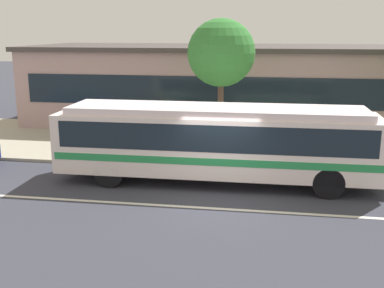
# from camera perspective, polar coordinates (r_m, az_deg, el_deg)

# --- Properties ---
(ground_plane) EXTENTS (120.00, 120.00, 0.00)m
(ground_plane) POSITION_cam_1_polar(r_m,az_deg,el_deg) (14.95, 3.07, -6.70)
(ground_plane) COLOR #353641
(sidewalk_slab) EXTENTS (60.00, 8.00, 0.12)m
(sidewalk_slab) POSITION_cam_1_polar(r_m,az_deg,el_deg) (21.67, 5.14, -0.09)
(sidewalk_slab) COLOR #A49C87
(sidewalk_slab) RESTS_ON ground_plane
(lane_stripe_center) EXTENTS (56.00, 0.16, 0.01)m
(lane_stripe_center) POSITION_cam_1_polar(r_m,az_deg,el_deg) (14.20, 2.71, -7.81)
(lane_stripe_center) COLOR silver
(lane_stripe_center) RESTS_ON ground_plane
(transit_bus) EXTENTS (10.92, 2.56, 2.67)m
(transit_bus) POSITION_cam_1_polar(r_m,az_deg,el_deg) (16.16, 2.92, 0.64)
(transit_bus) COLOR white
(transit_bus) RESTS_ON ground_plane
(pedestrian_waiting_near_sign) EXTENTS (0.35, 0.35, 1.73)m
(pedestrian_waiting_near_sign) POSITION_cam_1_polar(r_m,az_deg,el_deg) (19.84, -9.69, 1.69)
(pedestrian_waiting_near_sign) COLOR #392836
(pedestrian_waiting_near_sign) RESTS_ON sidewalk_slab
(pedestrian_walking_along_curb) EXTENTS (0.37, 0.37, 1.58)m
(pedestrian_walking_along_curb) POSITION_cam_1_polar(r_m,az_deg,el_deg) (19.95, -10.04, 1.43)
(pedestrian_walking_along_curb) COLOR #71645E
(pedestrian_walking_along_curb) RESTS_ON sidewalk_slab
(bus_stop_sign) EXTENTS (0.08, 0.44, 2.44)m
(bus_stop_sign) POSITION_cam_1_polar(r_m,az_deg,el_deg) (17.74, 14.54, 1.82)
(bus_stop_sign) COLOR gray
(bus_stop_sign) RESTS_ON sidewalk_slab
(street_tree_near_stop) EXTENTS (2.78, 2.78, 5.55)m
(street_tree_near_stop) POSITION_cam_1_polar(r_m,az_deg,el_deg) (19.63, 3.56, 10.92)
(street_tree_near_stop) COLOR brown
(street_tree_near_stop) RESTS_ON sidewalk_slab
(station_building) EXTENTS (20.84, 8.23, 4.34)m
(station_building) POSITION_cam_1_polar(r_m,az_deg,el_deg) (27.04, 3.04, 7.26)
(station_building) COLOR #B29190
(station_building) RESTS_ON ground_plane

